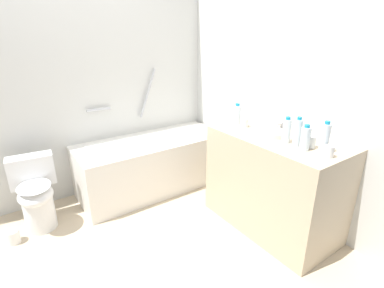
# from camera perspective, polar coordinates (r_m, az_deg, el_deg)

# --- Properties ---
(ground_plane) EXTENTS (4.16, 4.16, 0.00)m
(ground_plane) POSITION_cam_1_polar(r_m,az_deg,el_deg) (2.61, -12.56, -20.23)
(ground_plane) COLOR #C1AD8E
(wall_back_tiled) EXTENTS (3.56, 0.10, 2.36)m
(wall_back_tiled) POSITION_cam_1_polar(r_m,az_deg,el_deg) (3.25, -23.11, 10.08)
(wall_back_tiled) COLOR silver
(wall_back_tiled) RESTS_ON ground_plane
(wall_right_mirror) EXTENTS (0.10, 2.82, 2.36)m
(wall_right_mirror) POSITION_cam_1_polar(r_m,az_deg,el_deg) (3.00, 15.76, 10.20)
(wall_right_mirror) COLOR silver
(wall_right_mirror) RESTS_ON ground_plane
(bathtub) EXTENTS (1.69, 0.69, 1.33)m
(bathtub) POSITION_cam_1_polar(r_m,az_deg,el_deg) (3.36, -7.70, -3.58)
(bathtub) COLOR white
(bathtub) RESTS_ON ground_plane
(toilet) EXTENTS (0.40, 0.51, 0.67)m
(toilet) POSITION_cam_1_polar(r_m,az_deg,el_deg) (3.01, -28.62, -8.68)
(toilet) COLOR white
(toilet) RESTS_ON ground_plane
(vanity_counter) EXTENTS (0.63, 1.17, 0.89)m
(vanity_counter) POSITION_cam_1_polar(r_m,az_deg,el_deg) (2.72, 15.83, -7.37)
(vanity_counter) COLOR tan
(vanity_counter) RESTS_ON ground_plane
(sink_basin) EXTENTS (0.28, 0.28, 0.04)m
(sink_basin) POSITION_cam_1_polar(r_m,az_deg,el_deg) (2.55, 14.81, 2.20)
(sink_basin) COLOR white
(sink_basin) RESTS_ON vanity_counter
(sink_faucet) EXTENTS (0.11, 0.15, 0.08)m
(sink_faucet) POSITION_cam_1_polar(r_m,az_deg,el_deg) (2.68, 17.25, 3.12)
(sink_faucet) COLOR #AAAAAF
(sink_faucet) RESTS_ON vanity_counter
(water_bottle_0) EXTENTS (0.06, 0.06, 0.23)m
(water_bottle_0) POSITION_cam_1_polar(r_m,az_deg,el_deg) (2.34, 20.28, 2.14)
(water_bottle_0) COLOR silver
(water_bottle_0) RESTS_ON vanity_counter
(water_bottle_1) EXTENTS (0.06, 0.06, 0.24)m
(water_bottle_1) POSITION_cam_1_polar(r_m,az_deg,el_deg) (2.28, 24.92, 1.10)
(water_bottle_1) COLOR silver
(water_bottle_1) RESTS_ON vanity_counter
(water_bottle_2) EXTENTS (0.07, 0.07, 0.20)m
(water_bottle_2) POSITION_cam_1_polar(r_m,az_deg,el_deg) (2.28, 21.62, 1.05)
(water_bottle_2) COLOR silver
(water_bottle_2) RESTS_ON vanity_counter
(water_bottle_3) EXTENTS (0.07, 0.07, 0.20)m
(water_bottle_3) POSITION_cam_1_polar(r_m,az_deg,el_deg) (2.80, 8.95, 5.81)
(water_bottle_3) COLOR silver
(water_bottle_3) RESTS_ON vanity_counter
(water_bottle_4) EXTENTS (0.06, 0.06, 0.21)m
(water_bottle_4) POSITION_cam_1_polar(r_m,az_deg,el_deg) (2.39, 18.32, 2.53)
(water_bottle_4) COLOR silver
(water_bottle_4) RESTS_ON vanity_counter
(drinking_glass_0) EXTENTS (0.06, 0.06, 0.09)m
(drinking_glass_0) POSITION_cam_1_polar(r_m,az_deg,el_deg) (2.36, 22.68, 0.34)
(drinking_glass_0) COLOR white
(drinking_glass_0) RESTS_ON vanity_counter
(drinking_glass_1) EXTENTS (0.08, 0.08, 0.08)m
(drinking_glass_1) POSITION_cam_1_polar(r_m,az_deg,el_deg) (2.74, 10.34, 4.21)
(drinking_glass_1) COLOR white
(drinking_glass_1) RESTS_ON vanity_counter
(drinking_glass_2) EXTENTS (0.07, 0.07, 0.08)m
(drinking_glass_2) POSITION_cam_1_polar(r_m,az_deg,el_deg) (2.24, 25.59, -1.34)
(drinking_glass_2) COLOR white
(drinking_glass_2) RESTS_ON vanity_counter
(toilet_paper_roll) EXTENTS (0.11, 0.11, 0.12)m
(toilet_paper_roll) POSITION_cam_1_polar(r_m,az_deg,el_deg) (3.03, -32.08, -15.38)
(toilet_paper_roll) COLOR white
(toilet_paper_roll) RESTS_ON ground_plane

